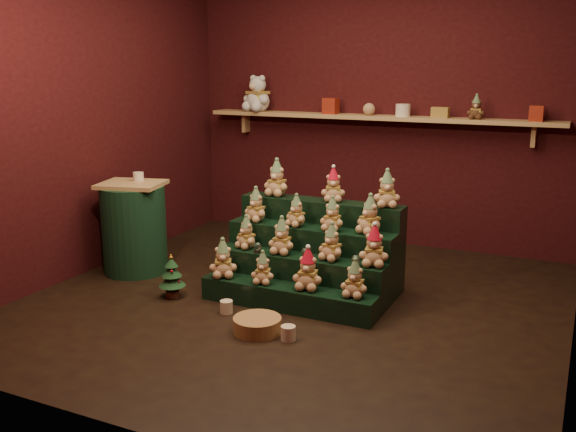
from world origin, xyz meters
The scene contains 40 objects.
ground centered at (0.00, 0.00, 0.00)m, with size 4.00×4.00×0.00m, color black.
back_wall centered at (0.00, 2.05, 1.40)m, with size 4.00×0.10×2.80m, color black.
front_wall centered at (0.00, -2.05, 1.40)m, with size 4.00×0.10×2.80m, color black.
left_wall centered at (-2.05, 0.00, 1.40)m, with size 0.10×4.00×2.80m, color black.
back_shelf centered at (0.00, 1.87, 1.29)m, with size 3.60×0.26×0.24m.
riser_tier_front centered at (0.01, -0.16, 0.09)m, with size 1.40×0.22×0.18m, color black.
riser_tier_midfront centered at (0.01, 0.06, 0.18)m, with size 1.40×0.22×0.36m, color black.
riser_tier_midback centered at (0.01, 0.28, 0.27)m, with size 1.40×0.22×0.54m, color black.
riser_tier_back centered at (0.01, 0.50, 0.36)m, with size 1.40×0.22×0.72m, color black.
teddy_0 centered at (-0.54, -0.17, 0.33)m, with size 0.22×0.20×0.30m, color tan, non-canonical shape.
teddy_1 centered at (-0.19, -0.17, 0.31)m, with size 0.18×0.16×0.25m, color tan, non-canonical shape.
teddy_2 centered at (0.17, -0.14, 0.34)m, with size 0.22×0.20×0.31m, color tan, non-canonical shape.
teddy_3 centered at (0.54, -0.14, 0.32)m, with size 0.20×0.18×0.28m, color tan, non-canonical shape.
teddy_4 centered at (-0.47, 0.08, 0.49)m, with size 0.19×0.17×0.27m, color tan, non-canonical shape.
teddy_5 centered at (-0.14, 0.06, 0.51)m, with size 0.21×0.19×0.29m, color tan, non-canonical shape.
teddy_6 centered at (0.27, 0.08, 0.50)m, with size 0.20×0.18×0.29m, color tan, non-canonical shape.
teddy_7 centered at (0.61, 0.08, 0.51)m, with size 0.22×0.20×0.31m, color tan, non-canonical shape.
teddy_8 centered at (-0.48, 0.28, 0.68)m, with size 0.20×0.18×0.28m, color tan, non-canonical shape.
teddy_9 centered at (-0.11, 0.27, 0.67)m, with size 0.18×0.16×0.26m, color tan, non-canonical shape.
teddy_10 centered at (0.20, 0.27, 0.67)m, with size 0.19×0.17×0.27m, color tan, non-canonical shape.
teddy_11 centered at (0.50, 0.30, 0.69)m, with size 0.22×0.19×0.30m, color tan, non-canonical shape.
teddy_12 centered at (-0.41, 0.52, 0.87)m, with size 0.22×0.20×0.31m, color tan, non-canonical shape.
teddy_13 centered at (0.11, 0.52, 0.86)m, with size 0.20×0.18×0.28m, color tan, non-canonical shape.
teddy_14 centered at (0.57, 0.49, 0.87)m, with size 0.21×0.19×0.29m, color tan, non-canonical shape.
snow_globe_a centered at (-0.33, 0.00, 0.40)m, with size 0.06×0.06×0.08m.
snow_globe_b centered at (0.09, 0.00, 0.41)m, with size 0.07×0.07×0.09m.
snow_globe_c centered at (0.50, 0.00, 0.40)m, with size 0.06×0.06×0.09m.
side_table centered at (-1.61, 0.08, 0.40)m, with size 0.62×0.56×0.81m.
table_ornament centered at (-1.61, 0.18, 0.85)m, with size 0.09×0.09×0.07m, color beige.
mini_christmas_tree centered at (-0.93, -0.33, 0.18)m, with size 0.21×0.21×0.36m.
mug_left centered at (-0.36, -0.43, 0.05)m, with size 0.10×0.10×0.10m, color beige.
mug_right centered at (0.26, -0.67, 0.05)m, with size 0.10×0.10×0.10m, color beige.
wicker_basket centered at (0.01, -0.64, 0.05)m, with size 0.34×0.34×0.11m, color olive.
white_bear centered at (-1.29, 1.84, 1.56)m, with size 0.34×0.31×0.48m, color silver, non-canonical shape.
brown_bear centered at (0.99, 1.84, 1.43)m, with size 0.16×0.14×0.22m, color #472B17, non-canonical shape.
gift_tin_red_a centered at (-0.46, 1.85, 1.40)m, with size 0.14×0.14×0.16m, color #9E2B18.
gift_tin_cream centered at (0.30, 1.85, 1.38)m, with size 0.14×0.14×0.12m, color beige.
gift_tin_red_b centered at (1.51, 1.85, 1.39)m, with size 0.12×0.12×0.14m, color #9E2B18.
shelf_plush_ball centered at (-0.05, 1.85, 1.38)m, with size 0.12×0.12×0.12m, color tan.
scarf_gift_box centered at (0.66, 1.85, 1.37)m, with size 0.16×0.10×0.10m, color #C86C1C.
Camera 1 is at (2.00, -4.30, 1.83)m, focal length 40.00 mm.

